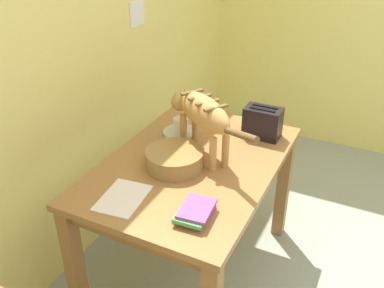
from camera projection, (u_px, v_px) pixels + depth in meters
The scene contains 9 objects.
wall_rear at pixel (61, 48), 2.14m from camera, with size 4.53×0.11×2.50m.
dining_table at pixel (192, 177), 2.19m from camera, with size 1.20×0.82×0.75m.
cat at pixel (202, 113), 2.10m from camera, with size 0.43×0.61×0.33m.
saucer_bowl at pixel (181, 133), 2.37m from camera, with size 0.20×0.20×0.03m, color #B7B3A7.
coffee_mug at pixel (181, 125), 2.35m from camera, with size 0.12×0.08×0.08m.
magazine at pixel (123, 198), 1.87m from camera, with size 0.25×0.18×0.01m, color silver.
book_stack at pixel (195, 212), 1.75m from camera, with size 0.19×0.15×0.05m.
wicker_basket at pixel (175, 159), 2.08m from camera, with size 0.29×0.29×0.09m.
toaster at pixel (263, 122), 2.33m from camera, with size 0.12×0.20×0.18m.
Camera 1 is at (-1.59, 0.24, 1.88)m, focal length 39.82 mm.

